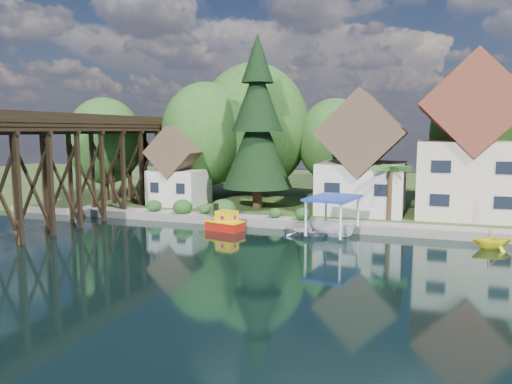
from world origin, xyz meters
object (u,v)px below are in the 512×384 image
trestle_bridge (76,161)px  boat_canopy (333,219)px  house_center (469,148)px  palm_tree (390,170)px  boat_white_a (307,230)px  shed (179,171)px  tugboat (225,223)px  boat_yellow (492,238)px  house_left (363,161)px  conifer (257,126)px

trestle_bridge → boat_canopy: size_ratio=8.51×
house_center → boat_canopy: size_ratio=2.68×
palm_tree → boat_white_a: (-5.68, -5.75, -4.33)m
shed → tugboat: shed is taller
house_center → boat_yellow: (0.87, -10.58, -5.69)m
house_left → boat_yellow: house_left is taller
boat_yellow → shed: bearing=49.6°
trestle_bridge → palm_tree: (25.69, 6.82, -0.66)m
conifer → tugboat: 11.62m
trestle_bridge → conifer: bearing=35.0°
house_center → boat_yellow: size_ratio=5.05×
tugboat → boat_white_a: (6.54, 0.43, -0.28)m
house_center → shed: house_center is taller
house_center → boat_canopy: (-10.04, -10.17, -5.12)m
trestle_bridge → house_left: 25.42m
boat_canopy → house_center: bearing=45.3°
palm_tree → boat_yellow: 10.21m
conifer → palm_tree: (12.39, -2.49, -3.69)m
boat_yellow → palm_tree: bearing=26.5°
palm_tree → boat_yellow: palm_tree is taller
house_left → tugboat: 14.66m
house_left → palm_tree: 4.85m
house_left → boat_white_a: house_left is taller
shed → tugboat: size_ratio=2.40×
palm_tree → tugboat: palm_tree is taller
conifer → boat_yellow: 22.69m
shed → boat_yellow: shed is taller
trestle_bridge → boat_white_a: trestle_bridge is taller
tugboat → trestle_bridge: bearing=-177.3°
house_center → tugboat: size_ratio=4.25×
shed → conifer: (8.30, -0.02, 4.55)m
house_center → palm_tree: size_ratio=2.89×
trestle_bridge → house_center: bearing=19.5°
conifer → palm_tree: bearing=-11.4°
house_left → conifer: 10.34m
house_left → boat_yellow: bearing=-45.6°
house_left → boat_yellow: (9.87, -10.08, -4.41)m
house_left → boat_white_a: 11.27m
palm_tree → boat_yellow: (7.18, -6.08, -3.97)m
trestle_bridge → tugboat: size_ratio=13.53×
trestle_bridge → house_left: bearing=25.2°
boat_yellow → trestle_bridge: bearing=68.0°
tugboat → boat_white_a: tugboat is taller
trestle_bridge → house_left: house_left is taller
shed → tugboat: (8.47, -8.69, -3.18)m
house_center → boat_yellow: bearing=-85.3°
shed → boat_canopy: size_ratio=1.51×
trestle_bridge → shed: (5.00, 9.33, -1.52)m
house_left → boat_canopy: house_left is taller
palm_tree → house_center: bearing=35.5°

